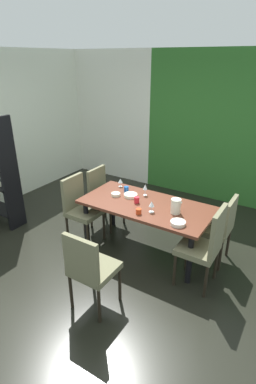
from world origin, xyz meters
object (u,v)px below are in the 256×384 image
serving_bowl_south (131,195)px  cup_rear (126,190)px  pitcher_right (176,206)px  chair_right_far (219,225)px  dining_table (146,209)px  chair_left_near (80,206)px  wine_glass_near_shelf (145,187)px  chair_right_near (206,244)px  wine_glass_corner (120,181)px  cup_left (137,200)px  serving_bowl_near_window (116,194)px  serving_bowl_center (178,223)px  cup_north (139,211)px  wine_glass_east (152,204)px  chair_head_near (90,267)px  chair_left_far (103,193)px

serving_bowl_south → cup_rear: cup_rear is taller
pitcher_right → chair_right_far: bearing=32.3°
dining_table → chair_left_near: (-0.93, -0.28, -0.08)m
wine_glass_near_shelf → dining_table: bearing=-58.0°
chair_right_far → cup_rear: bearing=94.3°
serving_bowl_south → cup_rear: (-0.13, 0.09, 0.02)m
cup_rear → pitcher_right: 0.89m
chair_right_far → cup_rear: 1.37m
chair_right_near → wine_glass_near_shelf: 1.23m
wine_glass_corner → cup_left: (0.49, -0.35, -0.05)m
dining_table → serving_bowl_near_window: serving_bowl_near_window is taller
serving_bowl_center → cup_north: bearing=-178.4°
serving_bowl_south → pitcher_right: size_ratio=0.98×
chair_right_near → pitcher_right: size_ratio=5.38×
cup_rear → wine_glass_east: bearing=-29.8°
dining_table → pitcher_right: (0.44, -0.03, 0.18)m
serving_bowl_center → cup_left: cup_left is taller
chair_head_near → cup_rear: 1.55m
dining_table → cup_north: cup_north is taller
dining_table → cup_north: size_ratio=24.52×
serving_bowl_near_window → chair_left_near: bearing=-148.0°
cup_rear → chair_right_near: bearing=-18.4°
chair_left_far → cup_rear: (0.50, -0.10, 0.23)m
chair_right_near → wine_glass_near_shelf: bearing=64.6°
cup_rear → chair_right_far: bearing=4.3°
chair_right_far → chair_left_near: chair_left_near is taller
chair_left_near → wine_glass_east: (1.10, 0.11, 0.27)m
chair_head_near → cup_north: chair_head_near is taller
serving_bowl_near_window → cup_north: bearing=-28.2°
dining_table → wine_glass_near_shelf: 0.35m
chair_head_near → serving_bowl_near_window: bearing=112.9°
serving_bowl_near_window → pitcher_right: (0.93, -0.03, 0.08)m
serving_bowl_center → cup_rear: size_ratio=1.99×
dining_table → serving_bowl_near_window: bearing=-179.7°
chair_left_near → serving_bowl_south: size_ratio=5.25×
chair_left_far → chair_head_near: bearing=32.0°
chair_left_near → serving_bowl_south: chair_left_near is taller
chair_head_near → chair_left_far: 1.84m
chair_head_near → chair_left_near: bearing=134.3°
chair_left_near → wine_glass_near_shelf: (0.78, 0.51, 0.29)m
chair_left_far → serving_bowl_near_window: chair_left_far is taller
chair_left_far → serving_bowl_near_window: size_ratio=7.35×
chair_head_near → cup_left: size_ratio=11.27×
chair_head_near → cup_north: 1.01m
wine_glass_east → pitcher_right: 0.31m
wine_glass_near_shelf → cup_rear: 0.30m
chair_left_near → wine_glass_east: size_ratio=6.80×
cup_left → wine_glass_east: bearing=-23.1°
chair_right_near → cup_left: bearing=77.3°
cup_north → serving_bowl_near_window: bearing=151.8°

